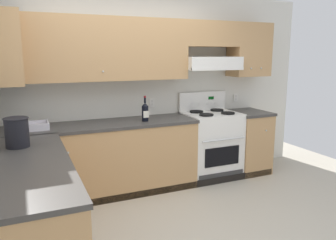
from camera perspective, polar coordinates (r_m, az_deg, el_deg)
ground_plane at (r=3.48m, az=0.73°, el=-18.85°), size 7.04×7.04×0.00m
wall_back at (r=4.58m, az=-2.66°, el=7.85°), size 4.68×0.57×2.55m
counter_back_run at (r=4.38m, az=-5.87°, el=-6.07°), size 3.60×0.65×0.91m
counter_left_run at (r=3.03m, az=-21.96°, el=-14.90°), size 0.63×1.91×0.91m
stove at (r=4.84m, az=7.31°, el=-4.07°), size 0.76×0.62×1.20m
wine_bottle at (r=4.22m, az=-3.92°, el=1.45°), size 0.08×0.09×0.32m
bowl at (r=4.05m, az=-21.73°, el=-1.10°), size 0.31×0.27×0.08m
bucket at (r=3.32m, az=-24.28°, el=-1.84°), size 0.22×0.22×0.27m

